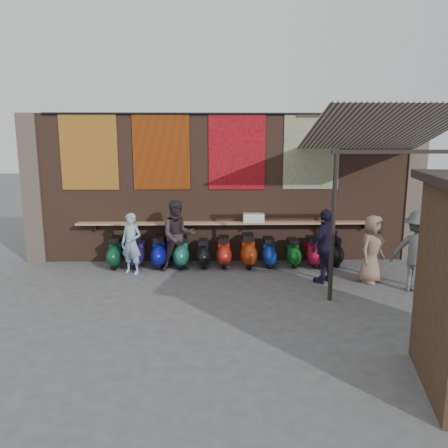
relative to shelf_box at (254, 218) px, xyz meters
name	(u,v)px	position (x,y,z in m)	size (l,w,h in m)	color
ground	(229,291)	(-0.75, -2.30, -1.24)	(70.00, 70.00, 0.00)	#474749
brick_wall	(225,188)	(-0.75, 0.40, 0.76)	(10.00, 0.40, 4.00)	brown
pier_left	(34,189)	(-5.95, 0.40, 0.76)	(0.50, 0.50, 4.00)	#4C4238
pier_right	(412,188)	(4.45, 0.40, 0.76)	(0.50, 0.50, 4.00)	#4C4238
eating_counter	(226,223)	(-0.75, 0.03, -0.14)	(8.00, 0.32, 0.05)	#9E7A51
shelf_box	(254,218)	(0.00, 0.00, 0.00)	(0.56, 0.29, 0.24)	white
tapestry_redgold	(89,152)	(-4.35, 0.18, 1.76)	(1.50, 0.02, 2.00)	maroon
tapestry_sun	(161,152)	(-2.45, 0.18, 1.76)	(1.50, 0.02, 2.00)	#D24A0C
tapestry_orange	(237,152)	(-0.45, 0.18, 1.76)	(1.50, 0.02, 2.00)	#AF1516
tapestry_multi	(312,152)	(1.55, 0.18, 1.76)	(1.50, 0.02, 2.00)	#2B559E
hang_rail	(226,114)	(-0.75, 0.17, 2.74)	(0.06, 0.06, 9.50)	black
scooter_stool_0	(116,252)	(-3.65, -0.33, -0.85)	(0.38, 0.83, 0.79)	#0D4527
scooter_stool_1	(137,252)	(-3.10, -0.32, -0.84)	(0.38, 0.85, 0.81)	navy
scooter_stool_2	(159,252)	(-2.51, -0.33, -0.84)	(0.38, 0.84, 0.80)	#0C138D
scooter_stool_3	(182,252)	(-1.93, -0.33, -0.84)	(0.38, 0.85, 0.81)	#1A6A54
scooter_stool_4	(203,253)	(-1.35, -0.33, -0.89)	(0.33, 0.74, 0.71)	black
scooter_stool_5	(224,252)	(-0.81, -0.30, -0.86)	(0.37, 0.82, 0.78)	#A22115
scooter_stool_6	(248,251)	(-0.16, -0.35, -0.82)	(0.40, 0.88, 0.84)	maroon
scooter_stool_7	(269,252)	(0.38, -0.34, -0.87)	(0.35, 0.79, 0.75)	navy
scooter_stool_8	(293,253)	(1.03, -0.35, -0.88)	(0.34, 0.76, 0.72)	#0C5A1C
scooter_stool_9	(313,252)	(1.56, -0.35, -0.86)	(0.36, 0.80, 0.76)	#B60E31
scooter_stool_10	(334,251)	(2.15, -0.28, -0.87)	(0.35, 0.79, 0.75)	black
diner_left	(131,244)	(-3.13, -0.90, -0.48)	(0.56, 0.37, 1.53)	#87A6C5
diner_right	(178,236)	(-1.99, -0.64, -0.34)	(0.88, 0.69, 1.81)	#2E2428
shopper_navy	(326,246)	(1.53, -1.72, -0.37)	(1.02, 0.43, 1.75)	black
shopper_grey	(417,252)	(3.39, -2.39, -0.34)	(1.17, 0.67, 1.81)	#58595D
shopper_tan	(372,249)	(2.62, -1.74, -0.44)	(0.79, 0.51, 1.61)	#8C6E59
awning_canvas	(380,129)	(2.75, -1.40, 2.31)	(3.20, 3.40, 0.03)	beige
awning_ledger	(358,115)	(2.75, 0.19, 2.71)	(3.30, 0.08, 0.12)	#33261C
awning_header	(407,152)	(2.75, -2.90, 1.84)	(3.00, 0.08, 0.08)	black
awning_post_left	(333,228)	(1.35, -2.90, 0.31)	(0.09, 0.09, 3.10)	black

